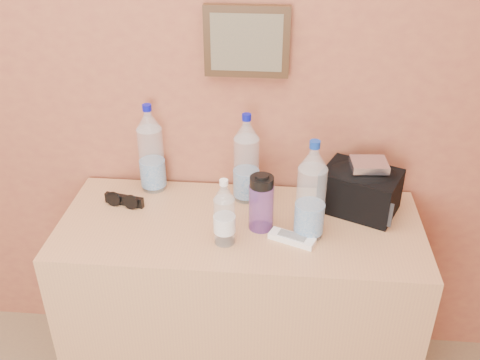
% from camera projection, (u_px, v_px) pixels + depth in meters
% --- Properties ---
extents(picture_frame, '(0.30, 0.03, 0.25)m').
position_uv_depth(picture_frame, '(247.00, 42.00, 1.86)').
color(picture_frame, '#382311').
rests_on(picture_frame, room_shell).
extents(dresser, '(1.31, 0.54, 0.82)m').
position_uv_depth(dresser, '(240.00, 308.00, 2.13)').
color(dresser, tan).
rests_on(dresser, ground).
extents(pet_large_b, '(0.10, 0.10, 0.36)m').
position_uv_depth(pet_large_b, '(151.00, 153.00, 2.06)').
color(pet_large_b, white).
rests_on(pet_large_b, dresser).
extents(pet_large_c, '(0.09, 0.09, 0.35)m').
position_uv_depth(pet_large_c, '(246.00, 162.00, 1.99)').
color(pet_large_c, silver).
rests_on(pet_large_c, dresser).
extents(pet_large_d, '(0.10, 0.10, 0.36)m').
position_uv_depth(pet_large_d, '(311.00, 195.00, 1.78)').
color(pet_large_d, silver).
rests_on(pet_large_d, dresser).
extents(pet_small, '(0.07, 0.07, 0.25)m').
position_uv_depth(pet_small, '(224.00, 216.00, 1.77)').
color(pet_small, silver).
rests_on(pet_small, dresser).
extents(nalgene_bottle, '(0.09, 0.09, 0.21)m').
position_uv_depth(nalgene_bottle, '(261.00, 202.00, 1.85)').
color(nalgene_bottle, '#6C3A91').
rests_on(nalgene_bottle, dresser).
extents(sunglasses, '(0.16, 0.09, 0.04)m').
position_uv_depth(sunglasses, '(124.00, 200.00, 2.02)').
color(sunglasses, black).
rests_on(sunglasses, dresser).
extents(ac_remote, '(0.17, 0.11, 0.02)m').
position_uv_depth(ac_remote, '(292.00, 239.00, 1.83)').
color(ac_remote, white).
rests_on(ac_remote, dresser).
extents(toiletry_bag, '(0.32, 0.28, 0.18)m').
position_uv_depth(toiletry_bag, '(360.00, 188.00, 1.96)').
color(toiletry_bag, black).
rests_on(toiletry_bag, dresser).
extents(foil_packet, '(0.13, 0.11, 0.03)m').
position_uv_depth(foil_packet, '(369.00, 165.00, 1.90)').
color(foil_packet, silver).
rests_on(foil_packet, toiletry_bag).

